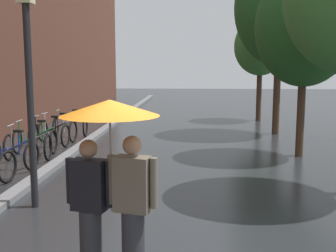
# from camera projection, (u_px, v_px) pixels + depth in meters

# --- Properties ---
(kerb_strip) EXTENTS (0.30, 36.00, 0.12)m
(kerb_strip) POSITION_uv_depth(u_px,v_px,m) (102.00, 131.00, 15.32)
(kerb_strip) COLOR slate
(kerb_strip) RESTS_ON ground
(street_tree_1) EXTENTS (2.58, 2.58, 5.04)m
(street_tree_1) POSITION_uv_depth(u_px,v_px,m) (305.00, 27.00, 10.81)
(street_tree_1) COLOR #473323
(street_tree_1) RESTS_ON ground
(street_tree_2) EXTENTS (3.15, 3.15, 6.48)m
(street_tree_2) POSITION_uv_depth(u_px,v_px,m) (280.00, 7.00, 14.34)
(street_tree_2) COLOR #473323
(street_tree_2) RESTS_ON ground
(street_tree_3) EXTENTS (2.29, 2.29, 4.58)m
(street_tree_3) POSITION_uv_depth(u_px,v_px,m) (260.00, 47.00, 18.14)
(street_tree_3) COLOR #473323
(street_tree_3) RESTS_ON ground
(parked_bicycle_2) EXTENTS (1.16, 0.83, 0.96)m
(parked_bicycle_2) POSITION_uv_depth(u_px,v_px,m) (12.00, 154.00, 9.80)
(parked_bicycle_2) COLOR black
(parked_bicycle_2) RESTS_ON ground
(parked_bicycle_3) EXTENTS (1.13, 0.78, 0.96)m
(parked_bicycle_3) POSITION_uv_depth(u_px,v_px,m) (28.00, 146.00, 10.70)
(parked_bicycle_3) COLOR black
(parked_bicycle_3) RESTS_ON ground
(parked_bicycle_4) EXTENTS (1.11, 0.75, 0.96)m
(parked_bicycle_4) POSITION_uv_depth(u_px,v_px,m) (35.00, 141.00, 11.53)
(parked_bicycle_4) COLOR black
(parked_bicycle_4) RESTS_ON ground
(parked_bicycle_5) EXTENTS (1.13, 0.77, 0.96)m
(parked_bicycle_5) POSITION_uv_depth(u_px,v_px,m) (49.00, 135.00, 12.54)
(parked_bicycle_5) COLOR black
(parked_bicycle_5) RESTS_ON ground
(parked_bicycle_6) EXTENTS (1.13, 0.79, 0.96)m
(parked_bicycle_6) POSITION_uv_depth(u_px,v_px,m) (58.00, 131.00, 13.34)
(parked_bicycle_6) COLOR black
(parked_bicycle_6) RESTS_ON ground
(parked_bicycle_7) EXTENTS (1.12, 0.76, 0.96)m
(parked_bicycle_7) POSITION_uv_depth(u_px,v_px,m) (70.00, 126.00, 14.34)
(parked_bicycle_7) COLOR black
(parked_bicycle_7) RESTS_ON ground
(couple_under_umbrella) EXTENTS (1.11, 1.11, 2.07)m
(couple_under_umbrella) POSITION_uv_depth(u_px,v_px,m) (111.00, 162.00, 4.64)
(couple_under_umbrella) COLOR #2D2D33
(couple_under_umbrella) RESTS_ON ground
(street_lamp_post) EXTENTS (0.24, 0.24, 3.76)m
(street_lamp_post) POSITION_uv_depth(u_px,v_px,m) (29.00, 78.00, 6.92)
(street_lamp_post) COLOR black
(street_lamp_post) RESTS_ON ground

